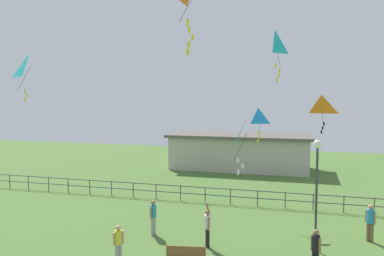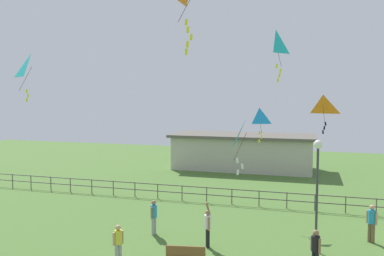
# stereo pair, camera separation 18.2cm
# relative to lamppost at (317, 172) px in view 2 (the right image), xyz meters

# --- Properties ---
(lamppost) EXTENTS (0.36, 0.36, 4.70)m
(lamppost) POSITION_rel_lamppost_xyz_m (0.00, 0.00, 0.00)
(lamppost) COLOR #38383D
(lamppost) RESTS_ON ground_plane
(park_bench) EXTENTS (1.55, 0.67, 0.85)m
(park_bench) POSITION_rel_lamppost_xyz_m (-4.75, -3.00, -2.92)
(park_bench) COLOR brown
(park_bench) RESTS_ON ground_plane
(person_0) EXTENTS (0.36, 0.39, 1.64)m
(person_0) POSITION_rel_lamppost_xyz_m (-0.04, -2.20, -2.45)
(person_0) COLOR black
(person_0) RESTS_ON ground_plane
(person_2) EXTENTS (0.31, 0.39, 1.52)m
(person_2) POSITION_rel_lamppost_xyz_m (-7.36, -3.45, -2.51)
(person_2) COLOR #99999E
(person_2) RESTS_ON ground_plane
(person_3) EXTENTS (0.32, 0.52, 1.92)m
(person_3) POSITION_rel_lamppost_xyz_m (-4.45, -0.84, -2.42)
(person_3) COLOR black
(person_3) RESTS_ON ground_plane
(person_5) EXTENTS (0.30, 0.49, 1.64)m
(person_5) POSITION_rel_lamppost_xyz_m (-7.27, -0.02, -2.45)
(person_5) COLOR #99999E
(person_5) RESTS_ON ground_plane
(person_6) EXTENTS (0.44, 0.33, 1.70)m
(person_6) POSITION_rel_lamppost_xyz_m (2.37, 1.79, -2.41)
(person_6) COLOR brown
(person_6) RESTS_ON ground_plane
(kite_0) EXTENTS (1.29, 1.17, 2.35)m
(kite_0) POSITION_rel_lamppost_xyz_m (-13.72, -0.12, 4.52)
(kite_0) COLOR #19B2B2
(kite_2) EXTENTS (0.80, 0.85, 2.44)m
(kite_2) POSITION_rel_lamppost_xyz_m (-1.96, 2.12, 5.52)
(kite_2) COLOR #19B2B2
(kite_3) EXTENTS (0.91, 0.83, 1.84)m
(kite_3) POSITION_rel_lamppost_xyz_m (-2.99, 4.70, 1.94)
(kite_3) COLOR #198CD1
(kite_4) EXTENTS (0.74, 0.91, 2.09)m
(kite_4) POSITION_rel_lamppost_xyz_m (-2.56, -2.64, 1.72)
(kite_4) COLOR #198CD1
(kite_6) EXTENTS (1.22, 0.80, 2.03)m
(kite_6) POSITION_rel_lamppost_xyz_m (0.27, 4.78, 2.60)
(kite_6) COLOR orange
(waterfront_railing) EXTENTS (36.05, 0.06, 0.95)m
(waterfront_railing) POSITION_rel_lamppost_xyz_m (-4.65, 6.27, -2.76)
(waterfront_railing) COLOR #4C4742
(waterfront_railing) RESTS_ON ground_plane
(pavilion_building) EXTENTS (12.61, 5.35, 3.12)m
(pavilion_building) POSITION_rel_lamppost_xyz_m (-6.10, 18.27, -1.81)
(pavilion_building) COLOR #B7B2A3
(pavilion_building) RESTS_ON ground_plane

